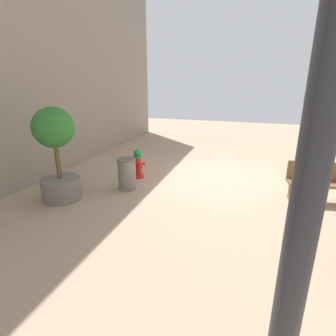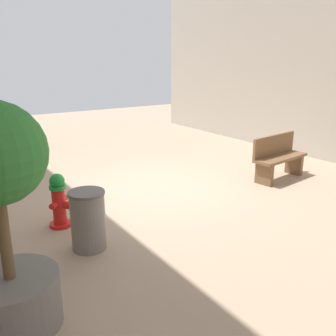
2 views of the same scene
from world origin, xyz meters
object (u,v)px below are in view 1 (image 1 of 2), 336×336
Objects in this scene: planter_tree at (56,150)px; trash_bin at (127,174)px; bench_near at (319,183)px; fire_hydrant at (138,163)px; street_lamp at (332,61)px.

trash_bin is at bearing -138.54° from planter_tree.
fire_hydrant is at bearing -3.08° from bench_near.
bench_near is 4.68m from trash_bin.
street_lamp reaches higher than trash_bin.
fire_hydrant is at bearing -59.21° from street_lamp.
planter_tree reaches higher than fire_hydrant.
fire_hydrant is at bearing -119.30° from planter_tree.
bench_near reaches higher than trash_bin.
street_lamp is (-4.54, 3.73, 1.60)m from planter_tree.
trash_bin is at bearing 8.23° from bench_near.
bench_near is 0.32× the size of street_lamp.
street_lamp reaches higher than bench_near.
fire_hydrant is 0.93m from trash_bin.
bench_near is 1.76× the size of trash_bin.
planter_tree is (5.85, 1.75, 0.74)m from bench_near.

